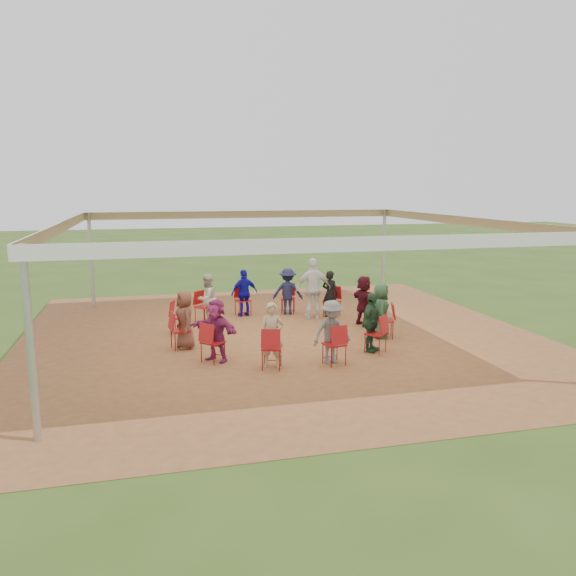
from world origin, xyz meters
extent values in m
plane|color=#2F4816|center=(0.00, 0.00, 0.00)|extent=(80.00, 80.00, 0.00)
plane|color=brown|center=(0.00, 0.00, 0.01)|extent=(13.00, 13.00, 0.00)
cylinder|color=#B2B2B7|center=(-5.00, -5.00, 1.50)|extent=(0.12, 0.12, 3.00)
cylinder|color=#B2B2B7|center=(-5.00, 5.00, 1.50)|extent=(0.12, 0.12, 3.00)
cylinder|color=#B2B2B7|center=(5.00, 5.00, 1.50)|extent=(0.12, 0.12, 3.00)
plane|color=silver|center=(0.00, 0.00, 3.00)|extent=(10.30, 10.30, 0.00)
cube|color=white|center=(0.00, -5.15, 2.88)|extent=(10.30, 0.03, 0.24)
cube|color=white|center=(0.00, 5.15, 2.88)|extent=(10.30, 0.03, 0.24)
cube|color=white|center=(-5.15, 0.00, 2.88)|extent=(0.03, 10.30, 0.24)
cube|color=white|center=(5.15, 0.00, 2.88)|extent=(0.03, 10.30, 0.24)
imported|color=#25452C|center=(2.40, -0.78, 0.70)|extent=(0.57, 0.76, 1.39)
imported|color=#3E0E17|center=(2.47, 0.53, 0.70)|extent=(0.74, 1.36, 1.39)
imported|color=black|center=(1.88, 1.69, 0.70)|extent=(0.59, 0.60, 1.39)
imported|color=#161A39|center=(0.78, 2.40, 0.70)|extent=(0.99, 0.70, 1.39)
imported|color=#0F0B94|center=(-0.53, 2.47, 0.70)|extent=(0.89, 0.58, 1.39)
imported|color=#BAB4A3|center=(-1.69, 1.88, 0.70)|extent=(0.76, 0.74, 1.39)
imported|color=brown|center=(-2.47, -0.53, 0.70)|extent=(0.51, 0.75, 1.39)
imported|color=#882359|center=(-1.88, -1.69, 0.70)|extent=(1.22, 1.28, 1.39)
imported|color=tan|center=(-0.78, -2.40, 0.70)|extent=(0.59, 0.47, 1.39)
imported|color=slate|center=(0.53, -2.47, 0.70)|extent=(0.97, 0.62, 1.39)
imported|color=#25452C|center=(1.69, -1.88, 0.70)|extent=(0.89, 0.86, 1.39)
imported|color=silver|center=(1.36, 1.66, 0.89)|extent=(1.05, 0.56, 1.78)
torus|color=black|center=(-0.02, 0.78, 0.02)|extent=(0.37, 0.37, 0.03)
torus|color=black|center=(0.02, 0.74, 0.02)|extent=(0.30, 0.30, 0.03)
cube|color=#B7B7BC|center=(2.20, -0.71, 0.60)|extent=(0.32, 0.39, 0.02)
cube|color=#B7B7BC|center=(2.30, -0.75, 0.71)|extent=(0.17, 0.34, 0.22)
cube|color=#CCE0FF|center=(2.30, -0.74, 0.71)|extent=(0.14, 0.29, 0.18)
camera|label=1|loc=(-3.28, -13.65, 3.79)|focal=35.00mm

